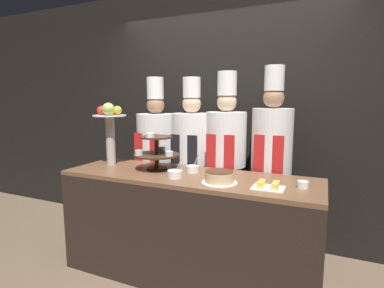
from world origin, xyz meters
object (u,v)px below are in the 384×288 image
object	(u,v)px
cake_square_tray	(268,186)
chef_center_left	(192,156)
serving_bowl_far	(193,169)
fruit_pedestal	(110,123)
chef_left	(156,154)
tiered_stand	(156,151)
cake_round	(219,177)
chef_center_right	(226,156)
chef_right	(271,158)
serving_bowl_near	(175,174)
cup_white	(303,185)

from	to	relation	value
cake_square_tray	chef_center_left	size ratio (longest dim) A/B	0.13
cake_square_tray	serving_bowl_far	world-z (taller)	serving_bowl_far
fruit_pedestal	chef_center_left	xyz separation A→B (m)	(0.64, 0.50, -0.36)
chef_center_left	serving_bowl_far	bearing A→B (deg)	-64.93
fruit_pedestal	chef_left	world-z (taller)	chef_left
tiered_stand	serving_bowl_far	distance (m)	0.37
tiered_stand	cake_round	xyz separation A→B (m)	(0.68, -0.21, -0.12)
chef_center_right	chef_right	world-z (taller)	chef_right
cake_round	serving_bowl_far	world-z (taller)	serving_bowl_far
serving_bowl_near	serving_bowl_far	distance (m)	0.24
cake_square_tray	tiered_stand	bearing A→B (deg)	169.69
serving_bowl_far	tiered_stand	bearing A→B (deg)	-174.26
serving_bowl_near	chef_left	size ratio (longest dim) A/B	0.09
tiered_stand	cake_square_tray	xyz separation A→B (m)	(1.04, -0.19, -0.15)
serving_bowl_far	chef_left	xyz separation A→B (m)	(-0.64, 0.46, 0.01)
fruit_pedestal	chef_center_right	world-z (taller)	chef_center_right
tiered_stand	chef_center_right	distance (m)	0.71
cake_round	serving_bowl_near	distance (m)	0.38
chef_left	chef_center_left	xyz separation A→B (m)	(0.43, -0.00, 0.01)
cake_square_tray	chef_center_right	world-z (taller)	chef_center_right
serving_bowl_far	chef_center_left	bearing A→B (deg)	115.07
serving_bowl_far	chef_right	xyz separation A→B (m)	(0.60, 0.46, 0.07)
fruit_pedestal	cake_round	bearing A→B (deg)	-9.57
tiered_stand	chef_center_right	size ratio (longest dim) A/B	0.23
chef_left	chef_center_right	distance (m)	0.80
fruit_pedestal	chef_center_right	xyz separation A→B (m)	(1.02, 0.50, -0.33)
cake_round	cake_square_tray	bearing A→B (deg)	2.59
chef_center_right	cake_round	bearing A→B (deg)	-76.18
cake_round	serving_bowl_far	xyz separation A→B (m)	(-0.33, 0.24, -0.02)
chef_right	tiered_stand	bearing A→B (deg)	-152.41
serving_bowl_far	chef_center_right	world-z (taller)	chef_center_right
cake_square_tray	chef_right	bearing A→B (deg)	97.75
fruit_pedestal	cup_white	bearing A→B (deg)	-2.46
cup_white	chef_center_right	distance (m)	0.96
serving_bowl_near	chef_center_right	size ratio (longest dim) A/B	0.09
chef_center_left	tiered_stand	bearing A→B (deg)	-104.77
cake_square_tray	cake_round	bearing A→B (deg)	-177.41
serving_bowl_near	tiered_stand	bearing A→B (deg)	145.74
cake_square_tray	serving_bowl_far	distance (m)	0.73
fruit_pedestal	cake_round	world-z (taller)	fruit_pedestal
serving_bowl_far	chef_center_left	xyz separation A→B (m)	(-0.22, 0.46, 0.02)
serving_bowl_near	fruit_pedestal	bearing A→B (deg)	166.50
fruit_pedestal	chef_center_right	bearing A→B (deg)	26.16
chef_center_left	cup_white	bearing A→B (deg)	-26.89
cake_square_tray	chef_left	size ratio (longest dim) A/B	0.13
tiered_stand	serving_bowl_near	world-z (taller)	tiered_stand
serving_bowl_near	cake_round	bearing A→B (deg)	-1.08
cake_square_tray	serving_bowl_near	xyz separation A→B (m)	(-0.75, -0.01, 0.01)
tiered_stand	chef_center_right	world-z (taller)	chef_center_right
chef_right	chef_center_right	bearing A→B (deg)	179.99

